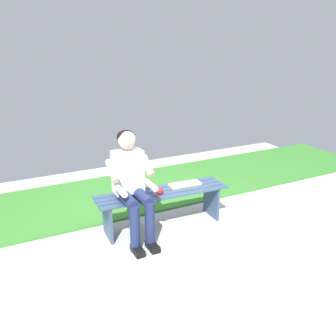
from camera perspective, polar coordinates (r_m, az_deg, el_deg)
The scene contains 6 objects.
ground_plane at distance 3.45m, azimuth -11.00°, elevation -20.63°, with size 10.00×7.00×0.04m, color #B2B2AD.
grass_strip at distance 5.49m, azimuth -6.17°, elevation -3.89°, with size 9.00×1.60×0.03m, color #387A2D.
bench_near at distance 4.38m, azimuth -0.89°, elevation -5.18°, with size 1.66×0.49×0.47m.
person_seated at distance 4.00m, azimuth -5.83°, elevation -2.29°, with size 0.50×0.69×1.28m.
apple at distance 4.23m, azimuth -1.38°, elevation -3.73°, with size 0.09×0.09×0.09m, color red.
book_open at distance 4.52m, azimuth 2.76°, elevation -2.63°, with size 0.42×0.18×0.02m.
Camera 1 is at (1.74, 3.58, 2.18)m, focal length 37.82 mm.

